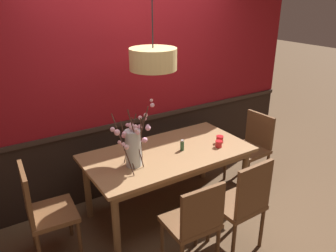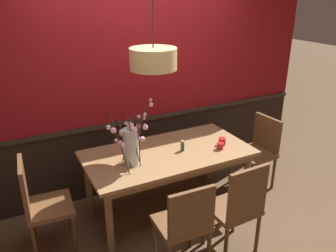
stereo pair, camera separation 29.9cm
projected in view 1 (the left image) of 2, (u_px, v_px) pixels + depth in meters
ground_plane at (168, 209)px, 3.85m from camera, size 24.00×24.00×0.00m
back_wall at (135, 78)px, 3.88m from camera, size 4.59×0.14×2.78m
dining_table at (168, 158)px, 3.60m from camera, size 1.76×0.91×0.73m
chair_head_east_end at (252, 145)px, 4.26m from camera, size 0.46×0.46×0.90m
chair_near_side_left at (195, 221)px, 2.85m from camera, size 0.45×0.40×0.89m
chair_near_side_right at (243, 202)px, 3.07m from camera, size 0.44×0.41×0.96m
chair_far_side_left at (113, 146)px, 4.23m from camera, size 0.46×0.44×0.87m
chair_head_west_end at (43, 209)px, 2.99m from camera, size 0.44×0.47×0.95m
chair_far_side_right at (152, 136)px, 4.47m from camera, size 0.47×0.41×0.93m
vase_with_blossoms at (133, 146)px, 3.22m from camera, size 0.52×0.38×0.62m
candle_holder_nearer_center at (220, 139)px, 3.76m from camera, size 0.08×0.08×0.08m
candle_holder_nearer_edge at (219, 144)px, 3.66m from camera, size 0.08×0.08×0.07m
condiment_bottle at (182, 145)px, 3.58m from camera, size 0.04×0.04×0.12m
pendant_lamp at (153, 59)px, 3.20m from camera, size 0.46×0.46×1.17m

